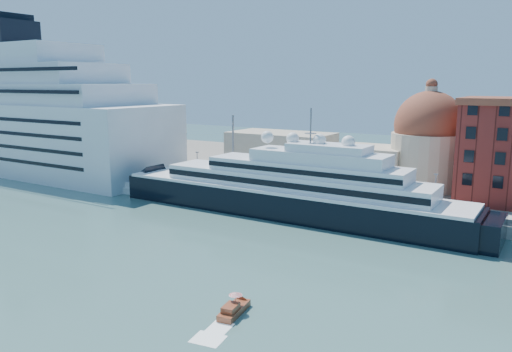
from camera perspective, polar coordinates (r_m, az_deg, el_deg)
The scene contains 9 objects.
ground at distance 91.16m, azimuth -3.90°, elevation -7.58°, with size 400.00×400.00×0.00m, color #396362.
quay at distance 119.03m, azimuth 5.67°, elevation -2.62°, with size 180.00×10.00×2.50m, color gray.
land at distance 156.23m, azimuth 12.32°, elevation 0.28°, with size 260.00×72.00×2.00m, color slate.
quay_fence at distance 114.69m, azimuth 4.70°, elevation -2.17°, with size 180.00×0.10×1.20m, color slate.
superyacht at distance 109.90m, azimuth 2.01°, elevation -1.85°, with size 91.22×12.65×27.26m.
service_barge at distance 136.28m, azimuth -14.99°, elevation -1.40°, with size 14.03×6.51×3.04m.
water_taxi at distance 64.39m, azimuth -2.58°, elevation -14.95°, with size 2.86×6.15×2.81m.
church at distance 136.51m, azimuth 12.57°, elevation 3.00°, with size 66.00×18.00×25.50m.
lamp_posts at distance 121.91m, azimuth 0.03°, elevation 1.86°, with size 120.80×2.40×18.00m.
Camera 1 is at (50.69, -70.19, 28.51)m, focal length 35.00 mm.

